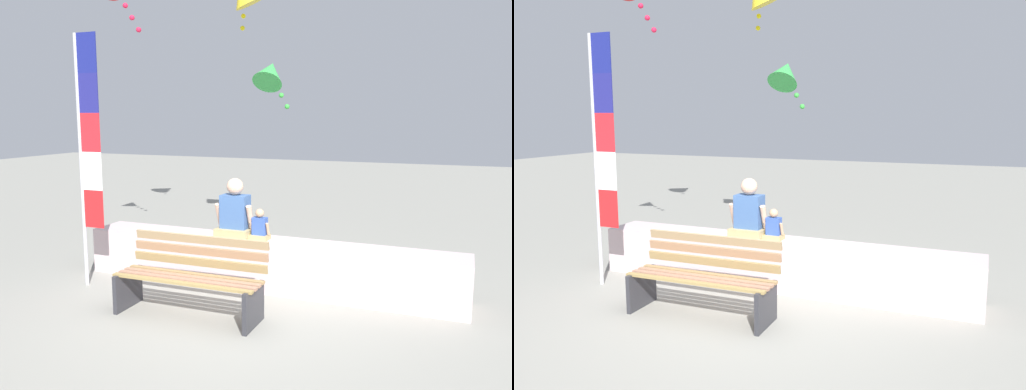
# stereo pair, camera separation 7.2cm
# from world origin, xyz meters

# --- Properties ---
(ground_plane) EXTENTS (40.00, 40.00, 0.00)m
(ground_plane) POSITION_xyz_m (0.00, 0.00, 0.00)
(ground_plane) COLOR gray
(seawall_ledge) EXTENTS (5.13, 0.64, 0.64)m
(seawall_ledge) POSITION_xyz_m (0.00, 0.95, 0.32)
(seawall_ledge) COLOR #C5ADB1
(seawall_ledge) RESTS_ON ground
(park_bench) EXTENTS (1.74, 0.63, 0.88)m
(park_bench) POSITION_xyz_m (-0.44, -0.28, 0.42)
(park_bench) COLOR #9A804A
(park_bench) RESTS_ON ground
(person_adult) EXTENTS (0.53, 0.39, 0.81)m
(person_adult) POSITION_xyz_m (-0.44, 0.96, 0.95)
(person_adult) COLOR tan
(person_adult) RESTS_ON seawall_ledge
(person_child) EXTENTS (0.27, 0.20, 0.42)m
(person_child) POSITION_xyz_m (-0.08, 0.96, 0.80)
(person_child) COLOR tan
(person_child) RESTS_ON seawall_ledge
(flag_banner) EXTENTS (0.34, 0.05, 3.30)m
(flag_banner) POSITION_xyz_m (-2.16, 0.11, 1.89)
(flag_banner) COLOR #B7B7BC
(flag_banner) RESTS_ON ground
(kite_green) EXTENTS (0.59, 0.64, 0.89)m
(kite_green) POSITION_xyz_m (-0.61, 2.73, 2.95)
(kite_green) COLOR green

